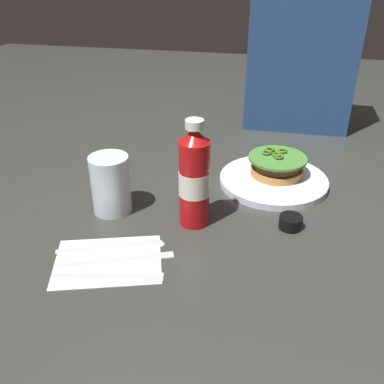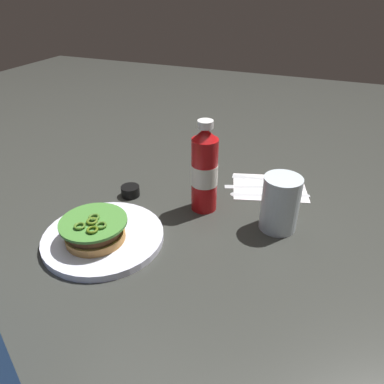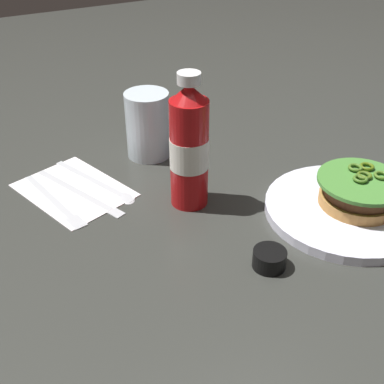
{
  "view_description": "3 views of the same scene",
  "coord_description": "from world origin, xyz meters",
  "px_view_note": "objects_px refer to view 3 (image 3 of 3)",
  "views": [
    {
      "loc": [
        0.04,
        -0.81,
        0.5
      ],
      "look_at": [
        -0.11,
        -0.07,
        0.06
      ],
      "focal_mm": 40.84,
      "sensor_mm": 36.0,
      "label": 1
    },
    {
      "loc": [
        -0.35,
        0.62,
        0.49
      ],
      "look_at": [
        -0.08,
        -0.06,
        0.05
      ],
      "focal_mm": 34.27,
      "sensor_mm": 36.0,
      "label": 2
    },
    {
      "loc": [
        0.49,
        -0.41,
        0.46
      ],
      "look_at": [
        -0.05,
        -0.1,
        0.05
      ],
      "focal_mm": 46.15,
      "sensor_mm": 36.0,
      "label": 3
    }
  ],
  "objects_px": {
    "burger_sandwich": "(360,191)",
    "condiment_cup": "(269,259)",
    "fork_utensil": "(58,203)",
    "spoon_utensil": "(105,185)",
    "water_glass": "(148,125)",
    "butter_knife": "(84,193)",
    "napkin": "(74,190)",
    "dinner_plate": "(345,210)",
    "ketchup_bottle": "(189,148)"
  },
  "relations": [
    {
      "from": "burger_sandwich",
      "to": "condiment_cup",
      "type": "bearing_deg",
      "value": -79.76
    },
    {
      "from": "fork_utensil",
      "to": "spoon_utensil",
      "type": "distance_m",
      "value": 0.09
    },
    {
      "from": "water_glass",
      "to": "butter_knife",
      "type": "distance_m",
      "value": 0.19
    },
    {
      "from": "water_glass",
      "to": "napkin",
      "type": "height_order",
      "value": "water_glass"
    },
    {
      "from": "dinner_plate",
      "to": "butter_knife",
      "type": "distance_m",
      "value": 0.43
    },
    {
      "from": "condiment_cup",
      "to": "spoon_utensil",
      "type": "bearing_deg",
      "value": -157.74
    },
    {
      "from": "burger_sandwich",
      "to": "ketchup_bottle",
      "type": "bearing_deg",
      "value": -125.71
    },
    {
      "from": "napkin",
      "to": "butter_knife",
      "type": "relative_size",
      "value": 0.93
    },
    {
      "from": "condiment_cup",
      "to": "water_glass",
      "type": "bearing_deg",
      "value": -178.96
    },
    {
      "from": "water_glass",
      "to": "fork_utensil",
      "type": "height_order",
      "value": "water_glass"
    },
    {
      "from": "dinner_plate",
      "to": "butter_knife",
      "type": "bearing_deg",
      "value": -126.29
    },
    {
      "from": "condiment_cup",
      "to": "butter_knife",
      "type": "distance_m",
      "value": 0.34
    },
    {
      "from": "butter_knife",
      "to": "condiment_cup",
      "type": "bearing_deg",
      "value": 29.26
    },
    {
      "from": "dinner_plate",
      "to": "water_glass",
      "type": "xyz_separation_m",
      "value": [
        -0.33,
        -0.19,
        0.05
      ]
    },
    {
      "from": "condiment_cup",
      "to": "fork_utensil",
      "type": "distance_m",
      "value": 0.36
    },
    {
      "from": "water_glass",
      "to": "napkin",
      "type": "distance_m",
      "value": 0.19
    },
    {
      "from": "burger_sandwich",
      "to": "water_glass",
      "type": "distance_m",
      "value": 0.4
    },
    {
      "from": "condiment_cup",
      "to": "fork_utensil",
      "type": "height_order",
      "value": "condiment_cup"
    },
    {
      "from": "napkin",
      "to": "spoon_utensil",
      "type": "relative_size",
      "value": 0.98
    },
    {
      "from": "dinner_plate",
      "to": "butter_knife",
      "type": "height_order",
      "value": "dinner_plate"
    },
    {
      "from": "dinner_plate",
      "to": "napkin",
      "type": "bearing_deg",
      "value": -128.12
    },
    {
      "from": "fork_utensil",
      "to": "condiment_cup",
      "type": "bearing_deg",
      "value": 36.18
    },
    {
      "from": "dinner_plate",
      "to": "spoon_utensil",
      "type": "height_order",
      "value": "dinner_plate"
    },
    {
      "from": "water_glass",
      "to": "fork_utensil",
      "type": "xyz_separation_m",
      "value": [
        0.08,
        -0.2,
        -0.06
      ]
    },
    {
      "from": "ketchup_bottle",
      "to": "butter_knife",
      "type": "relative_size",
      "value": 1.08
    },
    {
      "from": "dinner_plate",
      "to": "fork_utensil",
      "type": "height_order",
      "value": "dinner_plate"
    },
    {
      "from": "burger_sandwich",
      "to": "water_glass",
      "type": "bearing_deg",
      "value": -148.43
    },
    {
      "from": "fork_utensil",
      "to": "butter_knife",
      "type": "bearing_deg",
      "value": 97.42
    },
    {
      "from": "burger_sandwich",
      "to": "napkin",
      "type": "relative_size",
      "value": 0.72
    },
    {
      "from": "burger_sandwich",
      "to": "spoon_utensil",
      "type": "xyz_separation_m",
      "value": [
        -0.27,
        -0.32,
        -0.03
      ]
    },
    {
      "from": "burger_sandwich",
      "to": "ketchup_bottle",
      "type": "relative_size",
      "value": 0.62
    },
    {
      "from": "fork_utensil",
      "to": "spoon_utensil",
      "type": "xyz_separation_m",
      "value": [
        -0.01,
        0.09,
        0.0
      ]
    },
    {
      "from": "burger_sandwich",
      "to": "water_glass",
      "type": "height_order",
      "value": "water_glass"
    },
    {
      "from": "dinner_plate",
      "to": "water_glass",
      "type": "distance_m",
      "value": 0.38
    },
    {
      "from": "water_glass",
      "to": "fork_utensil",
      "type": "bearing_deg",
      "value": -67.85
    },
    {
      "from": "dinner_plate",
      "to": "napkin",
      "type": "relative_size",
      "value": 1.34
    },
    {
      "from": "dinner_plate",
      "to": "condiment_cup",
      "type": "bearing_deg",
      "value": -77.3
    },
    {
      "from": "ketchup_bottle",
      "to": "spoon_utensil",
      "type": "relative_size",
      "value": 1.14
    },
    {
      "from": "ketchup_bottle",
      "to": "napkin",
      "type": "xyz_separation_m",
      "value": [
        -0.13,
        -0.16,
        -0.1
      ]
    },
    {
      "from": "dinner_plate",
      "to": "condiment_cup",
      "type": "distance_m",
      "value": 0.19
    },
    {
      "from": "napkin",
      "to": "fork_utensil",
      "type": "bearing_deg",
      "value": -49.81
    },
    {
      "from": "napkin",
      "to": "spoon_utensil",
      "type": "xyz_separation_m",
      "value": [
        0.02,
        0.05,
        0.0
      ]
    },
    {
      "from": "fork_utensil",
      "to": "butter_knife",
      "type": "height_order",
      "value": "same"
    },
    {
      "from": "water_glass",
      "to": "butter_knife",
      "type": "xyz_separation_m",
      "value": [
        0.08,
        -0.16,
        -0.06
      ]
    },
    {
      "from": "fork_utensil",
      "to": "spoon_utensil",
      "type": "relative_size",
      "value": 1.0
    },
    {
      "from": "fork_utensil",
      "to": "butter_knife",
      "type": "distance_m",
      "value": 0.05
    },
    {
      "from": "dinner_plate",
      "to": "fork_utensil",
      "type": "bearing_deg",
      "value": -122.33
    },
    {
      "from": "ketchup_bottle",
      "to": "condiment_cup",
      "type": "bearing_deg",
      "value": 5.41
    },
    {
      "from": "dinner_plate",
      "to": "condiment_cup",
      "type": "relative_size",
      "value": 5.44
    },
    {
      "from": "napkin",
      "to": "spoon_utensil",
      "type": "bearing_deg",
      "value": 71.96
    }
  ]
}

